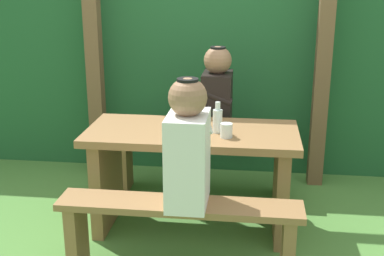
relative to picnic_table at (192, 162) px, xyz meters
name	(u,v)px	position (x,y,z in m)	size (l,w,h in m)	color
ground_plane	(192,227)	(0.00, 0.00, -0.49)	(12.00, 12.00, 0.00)	#4D8239
hedge_backdrop	(213,57)	(0.00, 1.60, 0.45)	(6.40, 1.02, 1.88)	#21592E
pergola_post_left	(94,49)	(-0.93, 0.90, 0.61)	(0.12, 0.12, 2.20)	brown
pergola_post_right	(324,53)	(0.93, 0.90, 0.61)	(0.12, 0.12, 2.20)	brown
picnic_table	(192,162)	(0.00, 0.00, 0.00)	(1.40, 0.64, 0.71)	olive
bench_near	(179,224)	(0.00, -0.59, -0.16)	(1.40, 0.24, 0.47)	olive
bench_far	(201,154)	(0.00, 0.59, -0.16)	(1.40, 0.24, 0.47)	olive
person_white_shirt	(188,147)	(0.05, -0.58, 0.31)	(0.25, 0.35, 0.72)	white
person_black_coat	(217,97)	(0.12, 0.58, 0.31)	(0.25, 0.35, 0.72)	black
drinking_glass	(226,130)	(0.23, -0.13, 0.27)	(0.08, 0.08, 0.09)	silver
bottle_left	(218,120)	(0.17, -0.03, 0.31)	(0.06, 0.06, 0.20)	silver
cell_phone	(203,124)	(0.06, 0.13, 0.23)	(0.07, 0.14, 0.01)	black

